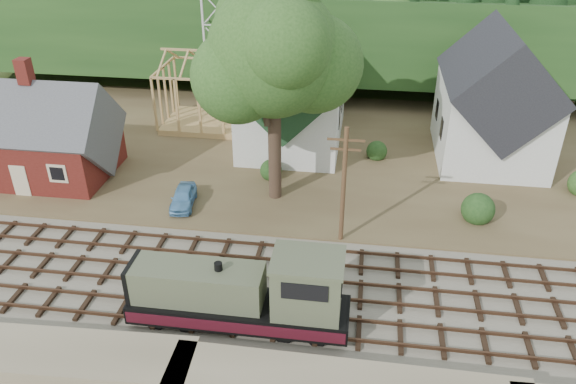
# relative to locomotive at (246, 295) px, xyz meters

# --- Properties ---
(ground) EXTENTS (140.00, 140.00, 0.00)m
(ground) POSITION_rel_locomotive_xyz_m (-2.66, 3.00, -2.01)
(ground) COLOR #384C1E
(ground) RESTS_ON ground
(railroad_bed) EXTENTS (64.00, 11.00, 0.16)m
(railroad_bed) POSITION_rel_locomotive_xyz_m (-2.66, 3.00, -1.93)
(railroad_bed) COLOR #726B5B
(railroad_bed) RESTS_ON ground
(village_flat) EXTENTS (64.00, 26.00, 0.30)m
(village_flat) POSITION_rel_locomotive_xyz_m (-2.66, 21.00, -1.86)
(village_flat) COLOR brown
(village_flat) RESTS_ON ground
(hillside) EXTENTS (70.00, 28.96, 12.74)m
(hillside) POSITION_rel_locomotive_xyz_m (-2.66, 45.00, -2.01)
(hillside) COLOR #1E3F19
(hillside) RESTS_ON ground
(ridge) EXTENTS (80.00, 20.00, 12.00)m
(ridge) POSITION_rel_locomotive_xyz_m (-2.66, 61.00, -2.01)
(ridge) COLOR black
(ridge) RESTS_ON ground
(depot) EXTENTS (10.80, 7.41, 9.00)m
(depot) POSITION_rel_locomotive_xyz_m (-18.66, 14.00, 1.21)
(depot) COLOR #511712
(depot) RESTS_ON village_flat
(church) EXTENTS (8.40, 15.17, 13.00)m
(church) POSITION_rel_locomotive_xyz_m (-0.66, 22.68, 3.17)
(church) COLOR silver
(church) RESTS_ON village_flat
(farmhouse) EXTENTS (8.40, 10.80, 10.60)m
(farmhouse) POSITION_rel_locomotive_xyz_m (15.34, 22.00, 2.86)
(farmhouse) COLOR silver
(farmhouse) RESTS_ON village_flat
(timber_frame) EXTENTS (8.20, 6.20, 6.99)m
(timber_frame) POSITION_rel_locomotive_xyz_m (-8.66, 25.00, 1.26)
(timber_frame) COLOR tan
(timber_frame) RESTS_ON village_flat
(lattice_tower) EXTENTS (3.20, 3.20, 12.12)m
(lattice_tower) POSITION_rel_locomotive_xyz_m (-8.66, 31.00, 8.03)
(lattice_tower) COLOR silver
(lattice_tower) RESTS_ON village_flat
(big_tree) EXTENTS (10.90, 8.40, 14.70)m
(big_tree) POSITION_rel_locomotive_xyz_m (-0.49, 13.08, 8.21)
(big_tree) COLOR #38281E
(big_tree) RESTS_ON village_flat
(telegraph_pole_near) EXTENTS (2.20, 0.28, 8.00)m
(telegraph_pole_near) POSITION_rel_locomotive_xyz_m (4.34, 8.20, 2.24)
(telegraph_pole_near) COLOR #4C331E
(telegraph_pole_near) RESTS_ON ground
(locomotive) EXTENTS (11.13, 2.78, 4.48)m
(locomotive) POSITION_rel_locomotive_xyz_m (0.00, 0.00, 0.00)
(locomotive) COLOR black
(locomotive) RESTS_ON railroad_bed
(car_blue) EXTENTS (1.95, 3.90, 1.27)m
(car_blue) POSITION_rel_locomotive_xyz_m (-6.79, 10.81, -1.07)
(car_blue) COLOR #5E9ACB
(car_blue) RESTS_ON village_flat
(car_red) EXTENTS (4.28, 3.32, 1.08)m
(car_red) POSITION_rel_locomotive_xyz_m (17.49, 22.94, -1.17)
(car_red) COLOR red
(car_red) RESTS_ON village_flat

